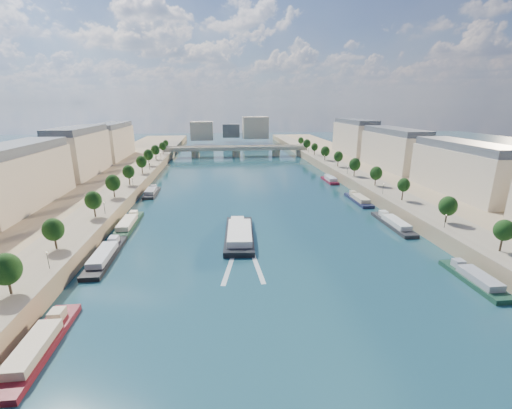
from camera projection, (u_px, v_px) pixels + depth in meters
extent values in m
plane|color=#0C3036|center=(252.00, 200.00, 150.50)|extent=(700.00, 700.00, 0.00)
cube|color=#9E8460|center=(80.00, 199.00, 142.32)|extent=(44.00, 520.00, 5.00)
cube|color=#9E8460|center=(407.00, 190.00, 157.25)|extent=(44.00, 520.00, 5.00)
cube|color=gray|center=(116.00, 192.00, 143.15)|extent=(14.00, 520.00, 0.10)
cube|color=gray|center=(377.00, 185.00, 154.97)|extent=(14.00, 520.00, 0.10)
cylinder|color=#382B1E|center=(4.00, 290.00, 64.70)|extent=(0.50, 0.50, 3.82)
ellipsoid|color=black|center=(0.00, 273.00, 63.67)|extent=(4.80, 4.80, 5.52)
cylinder|color=#382B1E|center=(60.00, 241.00, 87.56)|extent=(0.50, 0.50, 3.82)
ellipsoid|color=black|center=(58.00, 228.00, 86.54)|extent=(4.80, 4.80, 5.52)
cylinder|color=#382B1E|center=(93.00, 212.00, 110.43)|extent=(0.50, 0.50, 3.82)
ellipsoid|color=black|center=(91.00, 202.00, 109.40)|extent=(4.80, 4.80, 5.52)
cylinder|color=#382B1E|center=(114.00, 194.00, 133.30)|extent=(0.50, 0.50, 3.82)
ellipsoid|color=black|center=(113.00, 185.00, 132.27)|extent=(4.80, 4.80, 5.52)
cylinder|color=#382B1E|center=(129.00, 180.00, 156.16)|extent=(0.50, 0.50, 3.82)
ellipsoid|color=black|center=(128.00, 173.00, 155.14)|extent=(4.80, 4.80, 5.52)
cylinder|color=#382B1E|center=(140.00, 170.00, 179.03)|extent=(0.50, 0.50, 3.82)
ellipsoid|color=black|center=(140.00, 164.00, 178.00)|extent=(4.80, 4.80, 5.52)
cylinder|color=#382B1E|center=(149.00, 163.00, 201.90)|extent=(0.50, 0.50, 3.82)
ellipsoid|color=black|center=(148.00, 157.00, 200.87)|extent=(4.80, 4.80, 5.52)
cylinder|color=#382B1E|center=(156.00, 157.00, 224.76)|extent=(0.50, 0.50, 3.82)
ellipsoid|color=black|center=(156.00, 151.00, 223.74)|extent=(4.80, 4.80, 5.52)
cylinder|color=#382B1E|center=(162.00, 152.00, 247.63)|extent=(0.50, 0.50, 3.82)
ellipsoid|color=black|center=(161.00, 147.00, 246.60)|extent=(4.80, 4.80, 5.52)
cylinder|color=#382B1E|center=(166.00, 148.00, 270.50)|extent=(0.50, 0.50, 3.82)
ellipsoid|color=black|center=(166.00, 143.00, 269.47)|extent=(4.80, 4.80, 5.52)
cylinder|color=#382B1E|center=(504.00, 247.00, 83.72)|extent=(0.50, 0.50, 3.82)
ellipsoid|color=black|center=(507.00, 234.00, 82.70)|extent=(4.80, 4.80, 5.52)
cylinder|color=#382B1E|center=(442.00, 216.00, 106.59)|extent=(0.50, 0.50, 3.82)
ellipsoid|color=black|center=(444.00, 205.00, 105.56)|extent=(4.80, 4.80, 5.52)
cylinder|color=#382B1E|center=(403.00, 196.00, 129.46)|extent=(0.50, 0.50, 3.82)
ellipsoid|color=black|center=(404.00, 187.00, 128.43)|extent=(4.80, 4.80, 5.52)
cylinder|color=#382B1E|center=(375.00, 182.00, 152.32)|extent=(0.50, 0.50, 3.82)
ellipsoid|color=black|center=(376.00, 174.00, 151.30)|extent=(4.80, 4.80, 5.52)
cylinder|color=#382B1E|center=(354.00, 172.00, 175.19)|extent=(0.50, 0.50, 3.82)
ellipsoid|color=black|center=(355.00, 165.00, 174.16)|extent=(4.80, 4.80, 5.52)
cylinder|color=#382B1E|center=(338.00, 164.00, 198.06)|extent=(0.50, 0.50, 3.82)
ellipsoid|color=black|center=(339.00, 158.00, 197.03)|extent=(4.80, 4.80, 5.52)
cylinder|color=#382B1E|center=(326.00, 158.00, 220.92)|extent=(0.50, 0.50, 3.82)
ellipsoid|color=black|center=(326.00, 152.00, 219.90)|extent=(4.80, 4.80, 5.52)
cylinder|color=#382B1E|center=(316.00, 152.00, 243.79)|extent=(0.50, 0.50, 3.82)
ellipsoid|color=black|center=(316.00, 147.00, 242.76)|extent=(4.80, 4.80, 5.52)
cylinder|color=#382B1E|center=(307.00, 148.00, 266.65)|extent=(0.50, 0.50, 3.82)
ellipsoid|color=black|center=(307.00, 144.00, 265.63)|extent=(4.80, 4.80, 5.52)
cylinder|color=#382B1E|center=(300.00, 145.00, 289.52)|extent=(0.50, 0.50, 3.82)
ellipsoid|color=black|center=(300.00, 140.00, 288.50)|extent=(4.80, 4.80, 5.52)
cylinder|color=black|center=(48.00, 261.00, 76.36)|extent=(0.14, 0.14, 4.00)
sphere|color=#FFE5B2|center=(47.00, 252.00, 75.77)|extent=(0.36, 0.36, 0.36)
cylinder|color=black|center=(104.00, 208.00, 114.48)|extent=(0.14, 0.14, 4.00)
sphere|color=#FFE5B2|center=(104.00, 202.00, 113.88)|extent=(0.36, 0.36, 0.36)
cylinder|color=black|center=(133.00, 182.00, 152.59)|extent=(0.14, 0.14, 4.00)
sphere|color=#FFE5B2|center=(132.00, 177.00, 151.99)|extent=(0.36, 0.36, 0.36)
cylinder|color=black|center=(150.00, 166.00, 190.70)|extent=(0.14, 0.14, 4.00)
sphere|color=#FFE5B2|center=(149.00, 162.00, 190.10)|extent=(0.36, 0.36, 0.36)
cylinder|color=black|center=(161.00, 156.00, 228.81)|extent=(0.14, 0.14, 4.00)
sphere|color=#FFE5B2|center=(161.00, 152.00, 228.21)|extent=(0.36, 0.36, 0.36)
cylinder|color=black|center=(445.00, 222.00, 101.54)|extent=(0.14, 0.14, 4.00)
sphere|color=#FFE5B2|center=(446.00, 215.00, 100.94)|extent=(0.36, 0.36, 0.36)
cylinder|color=black|center=(383.00, 189.00, 139.65)|extent=(0.14, 0.14, 4.00)
sphere|color=#FFE5B2|center=(383.00, 184.00, 139.05)|extent=(0.36, 0.36, 0.36)
cylinder|color=black|center=(347.00, 171.00, 177.76)|extent=(0.14, 0.14, 4.00)
sphere|color=#FFE5B2|center=(348.00, 167.00, 177.16)|extent=(0.36, 0.36, 0.36)
cylinder|color=black|center=(324.00, 159.00, 215.87)|extent=(0.14, 0.14, 4.00)
sphere|color=#FFE5B2|center=(325.00, 155.00, 215.27)|extent=(0.36, 0.36, 0.36)
cylinder|color=black|center=(308.00, 150.00, 253.98)|extent=(0.14, 0.14, 4.00)
sphere|color=#FFE5B2|center=(308.00, 148.00, 253.39)|extent=(0.36, 0.36, 0.36)
cube|color=beige|center=(18.00, 179.00, 121.21)|extent=(16.00, 52.00, 20.00)
cube|color=#474C54|center=(11.00, 146.00, 117.90)|extent=(14.72, 50.44, 3.20)
cube|color=beige|center=(80.00, 155.00, 176.47)|extent=(16.00, 52.00, 20.00)
cube|color=#474C54|center=(77.00, 132.00, 173.16)|extent=(14.72, 50.44, 3.20)
cube|color=beige|center=(113.00, 143.00, 231.73)|extent=(16.00, 52.00, 20.00)
cube|color=#474C54|center=(111.00, 125.00, 228.42)|extent=(14.72, 50.44, 3.20)
cube|color=beige|center=(464.00, 169.00, 138.83)|extent=(16.00, 52.00, 20.00)
cube|color=#474C54|center=(469.00, 140.00, 135.52)|extent=(14.72, 50.44, 3.20)
cube|color=beige|center=(393.00, 150.00, 194.09)|extent=(16.00, 52.00, 20.00)
cube|color=#474C54|center=(396.00, 130.00, 190.78)|extent=(14.72, 50.44, 3.20)
cube|color=beige|center=(354.00, 140.00, 249.35)|extent=(16.00, 52.00, 20.00)
cube|color=#474C54|center=(356.00, 124.00, 246.04)|extent=(14.72, 50.44, 3.20)
cube|color=beige|center=(202.00, 131.00, 343.47)|extent=(22.00, 18.00, 18.00)
cube|color=beige|center=(255.00, 128.00, 358.13)|extent=(26.00, 20.00, 22.00)
cube|color=#474C54|center=(231.00, 131.00, 370.98)|extent=(18.00, 16.00, 14.00)
cube|color=#C1B79E|center=(236.00, 149.00, 270.34)|extent=(112.00, 11.00, 2.20)
cube|color=#C1B79E|center=(237.00, 147.00, 265.15)|extent=(112.00, 0.80, 0.90)
cube|color=#C1B79E|center=(236.00, 146.00, 274.68)|extent=(112.00, 0.80, 0.90)
cylinder|color=#C1B79E|center=(196.00, 154.00, 268.08)|extent=(6.40, 6.40, 5.00)
cylinder|color=#C1B79E|center=(236.00, 153.00, 271.40)|extent=(6.40, 6.40, 5.00)
cylinder|color=#C1B79E|center=(276.00, 153.00, 274.72)|extent=(6.40, 6.40, 5.00)
cube|color=#C1B79E|center=(170.00, 154.00, 266.01)|extent=(6.00, 12.00, 5.00)
cube|color=#C1B79E|center=(300.00, 152.00, 276.79)|extent=(6.00, 12.00, 5.00)
cube|color=black|center=(239.00, 236.00, 108.31)|extent=(10.76, 31.25, 2.20)
cube|color=white|center=(240.00, 232.00, 105.37)|extent=(8.48, 20.41, 1.98)
cube|color=white|center=(237.00, 220.00, 116.53)|extent=(4.62, 3.97, 1.80)
cube|color=silver|center=(231.00, 261.00, 91.92)|extent=(6.01, 25.77, 0.04)
cube|color=silver|center=(255.00, 260.00, 92.58)|extent=(2.69, 26.03, 0.04)
cube|color=maroon|center=(40.00, 348.00, 58.99)|extent=(5.00, 23.91, 1.80)
cube|color=#C1AF91|center=(33.00, 347.00, 56.68)|extent=(4.10, 13.15, 1.60)
cube|color=#C1AF91|center=(57.00, 314.00, 65.31)|extent=(2.50, 2.87, 1.80)
cube|color=black|center=(106.00, 257.00, 93.88)|extent=(5.00, 26.77, 1.80)
cube|color=#B6BAC4|center=(103.00, 254.00, 91.36)|extent=(4.10, 14.72, 1.60)
cube|color=#B6BAC4|center=(114.00, 240.00, 101.02)|extent=(2.50, 3.21, 1.80)
cube|color=#173924|center=(129.00, 225.00, 118.20)|extent=(5.00, 25.24, 1.80)
cube|color=#F4E2C2|center=(127.00, 222.00, 115.79)|extent=(4.10, 13.88, 1.60)
cube|color=#F4E2C2|center=(134.00, 213.00, 124.90)|extent=(2.50, 3.03, 1.80)
cube|color=#2A2A2D|center=(152.00, 194.00, 159.35)|extent=(5.00, 19.76, 1.80)
cube|color=gray|center=(151.00, 191.00, 157.36)|extent=(4.10, 10.87, 1.60)
cube|color=gray|center=(154.00, 187.00, 164.48)|extent=(2.50, 2.37, 1.80)
cube|color=#183D2C|center=(474.00, 281.00, 81.18)|extent=(5.00, 19.56, 1.80)
cube|color=#96979E|center=(480.00, 278.00, 79.20)|extent=(4.10, 10.76, 1.60)
cube|color=#96979E|center=(458.00, 263.00, 86.25)|extent=(2.50, 2.35, 1.80)
cube|color=#272729|center=(393.00, 225.00, 118.50)|extent=(5.00, 24.56, 1.80)
cube|color=silver|center=(396.00, 222.00, 116.15)|extent=(4.10, 13.51, 1.60)
cube|color=silver|center=(384.00, 213.00, 125.01)|extent=(2.50, 2.95, 1.80)
cube|color=#1C213E|center=(358.00, 201.00, 147.61)|extent=(5.00, 21.74, 1.80)
cube|color=beige|center=(360.00, 198.00, 145.47)|extent=(4.10, 11.96, 1.60)
cube|color=beige|center=(353.00, 193.00, 153.31)|extent=(2.50, 2.61, 1.80)
cube|color=maroon|center=(330.00, 181.00, 184.98)|extent=(5.00, 17.53, 1.80)
cube|color=#B8BDC5|center=(331.00, 178.00, 183.16)|extent=(4.10, 9.64, 1.60)
cube|color=#B8BDC5|center=(327.00, 176.00, 189.48)|extent=(2.50, 2.10, 1.80)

